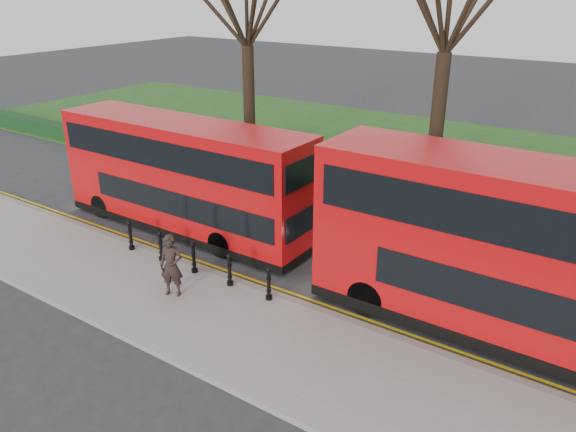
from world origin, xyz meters
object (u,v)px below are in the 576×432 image
Objects in this scene: bollard_row at (194,258)px; bus_lead at (184,177)px; bus_rear at (544,262)px; pedestrian at (171,266)px.

bus_lead reaches higher than bollard_row.
pedestrian is (-9.24, -3.63, -1.26)m from bus_rear.
bus_lead reaches higher than pedestrian.
bus_lead is at bearing 104.13° from pedestrian.
bollard_row is 10.08m from bus_rear.
bus_lead is 12.43m from bus_rear.
pedestrian is at bearing -50.98° from bus_lead.
bus_lead is at bearing 136.94° from bollard_row.
bus_rear reaches higher than pedestrian.
bus_rear is (12.42, -0.30, 0.28)m from bus_lead.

